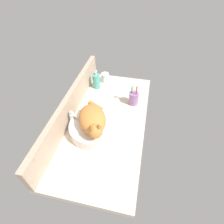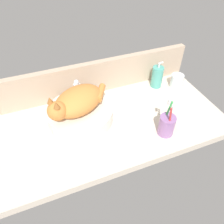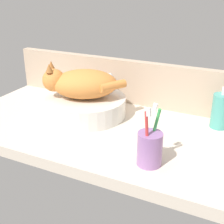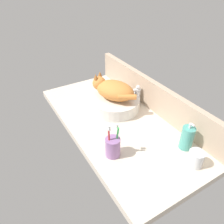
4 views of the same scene
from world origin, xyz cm
name	(u,v)px [view 3 (image 3 of 4)]	position (x,y,z in cm)	size (l,w,h in cm)	color
ground_plane	(107,132)	(0.00, 0.00, -2.00)	(116.13, 56.35, 4.00)	beige
backsplash_panel	(135,83)	(0.00, 26.37, 9.38)	(116.13, 3.60, 18.76)	tan
sink_basin	(86,106)	(-12.42, 5.97, 3.78)	(31.79, 31.79, 7.57)	silver
cat	(81,83)	(-13.61, 5.29, 13.32)	(30.40, 26.26, 14.00)	orange
faucet	(108,88)	(-9.69, 20.46, 7.30)	(4.73, 11.83, 13.60)	silver
soap_dispenser	(221,111)	(37.11, 17.85, 6.45)	(6.44, 6.44, 16.01)	teal
toothbrush_cup	(150,148)	(22.41, -16.69, 5.37)	(7.39, 7.39, 18.69)	#996BA8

